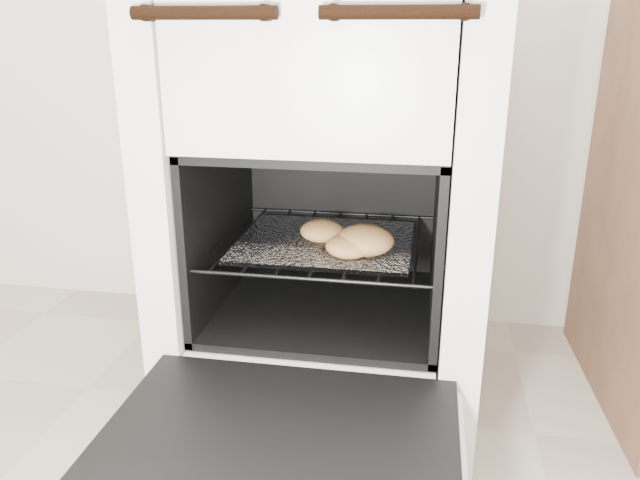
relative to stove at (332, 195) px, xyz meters
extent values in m
cube|color=silver|center=(0.00, 0.01, 0.01)|extent=(0.61, 0.65, 0.94)
cylinder|color=black|center=(-0.14, -0.33, 0.36)|extent=(0.22, 0.02, 0.02)
cylinder|color=black|center=(0.14, -0.33, 0.36)|extent=(0.22, 0.02, 0.02)
cube|color=black|center=(0.00, -0.52, -0.25)|extent=(0.53, 0.41, 0.02)
cube|color=silver|center=(0.00, -0.52, -0.27)|extent=(0.55, 0.43, 0.02)
cylinder|color=black|center=(-0.22, -0.07, -0.08)|extent=(0.01, 0.43, 0.01)
cylinder|color=black|center=(0.22, -0.07, -0.08)|extent=(0.01, 0.43, 0.01)
cylinder|color=black|center=(0.00, -0.27, -0.08)|extent=(0.44, 0.01, 0.01)
cylinder|color=black|center=(0.00, 0.14, -0.08)|extent=(0.44, 0.01, 0.01)
cylinder|color=black|center=(-0.18, -0.07, -0.08)|extent=(0.01, 0.41, 0.01)
cylinder|color=black|center=(-0.12, -0.07, -0.08)|extent=(0.01, 0.41, 0.01)
cylinder|color=black|center=(-0.06, -0.07, -0.08)|extent=(0.01, 0.41, 0.01)
cylinder|color=black|center=(0.00, -0.07, -0.08)|extent=(0.01, 0.41, 0.01)
cylinder|color=black|center=(0.06, -0.07, -0.08)|extent=(0.01, 0.41, 0.01)
cylinder|color=black|center=(0.12, -0.07, -0.08)|extent=(0.01, 0.41, 0.01)
cylinder|color=black|center=(0.18, -0.07, -0.08)|extent=(0.01, 0.41, 0.01)
cube|color=silver|center=(0.00, -0.09, -0.08)|extent=(0.35, 0.31, 0.01)
ellipsoid|color=#BC834B|center=(0.00, -0.09, -0.05)|extent=(0.12, 0.12, 0.04)
ellipsoid|color=#BC834B|center=(0.06, -0.17, -0.05)|extent=(0.10, 0.10, 0.04)
ellipsoid|color=#BC834B|center=(0.09, -0.15, -0.04)|extent=(0.15, 0.15, 0.05)
camera|label=1|loc=(0.20, -1.27, 0.34)|focal=35.00mm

